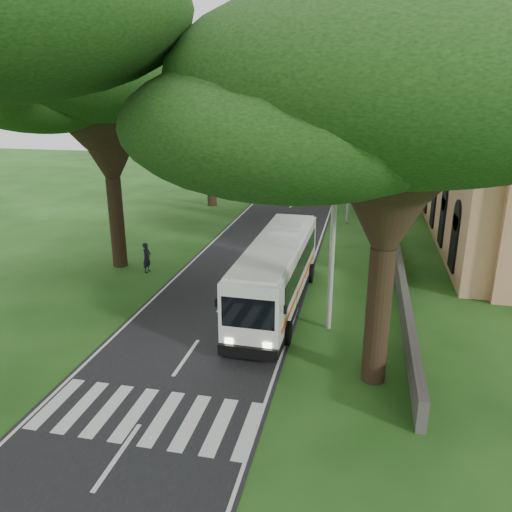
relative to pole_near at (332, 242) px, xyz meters
The scene contains 19 objects.
ground 9.15m from the pole_near, 132.51° to the right, with size 140.00×140.00×0.00m, color #1C4614.
road 20.21m from the pole_near, 106.14° to the left, with size 8.00×120.00×0.04m, color black.
crosswalk 10.57m from the pole_near, 124.51° to the right, with size 8.00×3.00×0.01m, color silver.
property_wall 18.68m from the pole_near, 79.00° to the left, with size 0.35×50.00×1.20m, color #383533.
pole_near is the anchor object (origin of this frame).
pole_mid 20.00m from the pole_near, 90.00° to the left, with size 1.60×0.24×8.00m.
pole_far 40.00m from the pole_near, 90.00° to the left, with size 1.60×0.24×8.00m.
tree_l_mida 16.32m from the pole_near, 156.04° to the left, with size 12.98×12.98×14.03m.
tree_l_midb 28.26m from the pole_near, 118.44° to the left, with size 14.75×14.75×14.73m.
tree_l_far 44.91m from the pole_near, 108.43° to the left, with size 13.12×13.12×14.69m.
tree_r_near 7.78m from the pole_near, 63.43° to the right, with size 14.85×14.85×13.78m.
tree_r_mida 16.78m from the pole_near, 79.88° to the left, with size 13.07×13.07×16.09m.
tree_r_midb 33.08m from the pole_near, 86.42° to the left, with size 15.15×15.15×15.64m.
tree_r_far 50.74m from the pole_near, 86.57° to the left, with size 13.09×13.09×15.27m.
coach_bus 4.16m from the pole_near, 144.08° to the left, with size 2.95×11.83×3.48m.
distant_car_a 32.68m from the pole_near, 101.18° to the left, with size 1.43×3.54×1.21m, color silver.
distant_car_b 45.98m from the pole_near, 99.07° to the left, with size 1.33×3.81×1.26m, color #20304B.
distant_car_c 49.29m from the pole_near, 93.48° to the left, with size 1.80×4.43×1.29m, color maroon.
pedestrian 12.91m from the pole_near, 155.11° to the left, with size 0.67×0.44×1.85m, color black.
Camera 1 is at (6.70, -15.17, 10.44)m, focal length 35.00 mm.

